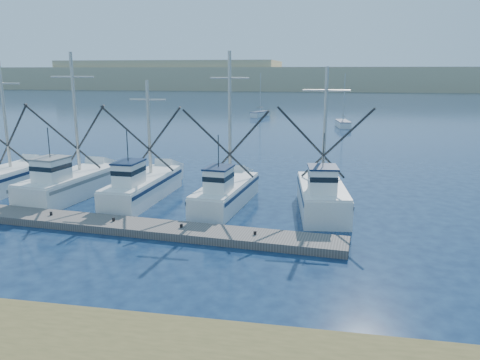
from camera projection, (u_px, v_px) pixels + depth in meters
name	position (u px, v px, depth m)	size (l,w,h in m)	color
ground	(218.00, 291.00, 18.44)	(500.00, 500.00, 0.00)	#0C1B37
floating_dock	(67.00, 220.00, 26.50)	(31.33, 2.09, 0.42)	slate
dune_ridge	(321.00, 78.00, 218.29)	(360.00, 60.00, 10.00)	tan
trawler_fleet	(108.00, 186.00, 31.07)	(30.79, 8.70, 9.71)	white
sailboat_near	(343.00, 124.00, 71.94)	(2.38, 5.49, 8.10)	white
sailboat_far	(260.00, 114.00, 88.09)	(3.18, 5.25, 8.10)	white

